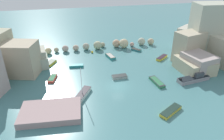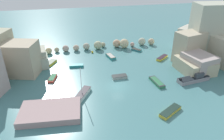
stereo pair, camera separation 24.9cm
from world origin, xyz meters
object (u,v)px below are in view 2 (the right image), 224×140
object	(u,v)px
moored_boat_8	(51,63)
moored_boat_5	(53,78)
moored_boat_3	(137,50)
moored_boat_7	(111,56)
moored_boat_10	(194,78)
moored_boat_1	(162,58)
channel_buoy	(92,52)
moored_boat_4	(157,82)
stone_dock	(50,112)
moored_boat_0	(82,94)
moored_boat_6	(170,111)
moored_boat_2	(119,77)
moored_boat_9	(76,66)

from	to	relation	value
moored_boat_8	moored_boat_5	bearing A→B (deg)	33.29
moored_boat_3	moored_boat_7	world-z (taller)	moored_boat_7
moored_boat_10	moored_boat_1	bearing A→B (deg)	90.00
channel_buoy	moored_boat_3	size ratio (longest dim) A/B	0.20
moored_boat_4	moored_boat_7	bearing A→B (deg)	-162.70
moored_boat_3	stone_dock	bearing A→B (deg)	-83.55
stone_dock	moored_boat_5	size ratio (longest dim) A/B	2.73
moored_boat_0	moored_boat_10	bearing A→B (deg)	-58.38
moored_boat_5	moored_boat_6	distance (m)	24.37
moored_boat_3	moored_boat_4	bearing A→B (deg)	-44.37
moored_boat_2	moored_boat_7	distance (m)	10.71
moored_boat_0	moored_boat_2	world-z (taller)	moored_boat_0
moored_boat_7	moored_boat_1	bearing A→B (deg)	-118.46
moored_boat_1	moored_boat_5	bearing A→B (deg)	-27.93
channel_buoy	moored_boat_7	world-z (taller)	moored_boat_7
moored_boat_0	moored_boat_8	bearing A→B (deg)	52.24
moored_boat_4	moored_boat_9	size ratio (longest dim) A/B	1.37
moored_boat_0	moored_boat_6	distance (m)	15.65
moored_boat_0	moored_boat_6	xyz separation A→B (m)	(13.54, -7.83, -0.10)
moored_boat_4	moored_boat_6	xyz separation A→B (m)	(-1.59, -9.14, -0.01)
moored_boat_7	moored_boat_10	bearing A→B (deg)	-149.46
channel_buoy	moored_boat_9	distance (m)	8.86
stone_dock	moored_boat_8	size ratio (longest dim) A/B	2.65
moored_boat_3	moored_boat_8	world-z (taller)	moored_boat_8
moored_boat_1	channel_buoy	bearing A→B (deg)	-62.51
moored_boat_8	moored_boat_6	bearing A→B (deg)	68.97
moored_boat_0	moored_boat_9	distance (m)	12.27
stone_dock	moored_boat_9	bearing A→B (deg)	72.32
moored_boat_1	moored_boat_6	bearing A→B (deg)	31.08
channel_buoy	moored_boat_8	size ratio (longest dim) A/B	0.16
stone_dock	channel_buoy	distance (m)	25.91
moored_boat_4	moored_boat_6	bearing A→B (deg)	-16.53
moored_boat_3	moored_boat_5	world-z (taller)	moored_boat_5
moored_boat_4	stone_dock	bearing A→B (deg)	-81.82
moored_boat_5	moored_boat_3	bearing A→B (deg)	-48.39
moored_boat_6	moored_boat_10	size ratio (longest dim) A/B	0.64
moored_boat_4	moored_boat_9	xyz separation A→B (m)	(-15.33, 10.97, -0.02)
moored_boat_8	channel_buoy	bearing A→B (deg)	141.55
stone_dock	moored_boat_9	size ratio (longest dim) A/B	2.88
channel_buoy	moored_boat_10	bearing A→B (deg)	-46.38
moored_boat_7	moored_boat_3	bearing A→B (deg)	-82.21
stone_dock	channel_buoy	world-z (taller)	stone_dock
moored_boat_2	moored_boat_3	xyz separation A→B (m)	(8.30, 13.61, -0.06)
channel_buoy	moored_boat_1	size ratio (longest dim) A/B	0.15
moored_boat_1	moored_boat_6	distance (m)	21.39
moored_boat_3	moored_boat_4	xyz separation A→B (m)	(-1.48, -17.32, 0.05)
moored_boat_1	moored_boat_6	xyz separation A→B (m)	(-7.66, -19.97, -0.02)
moored_boat_2	moored_boat_10	xyz separation A→B (m)	(14.62, -4.54, 0.34)
stone_dock	moored_boat_9	world-z (taller)	stone_dock
moored_boat_1	moored_boat_9	size ratio (longest dim) A/B	1.16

